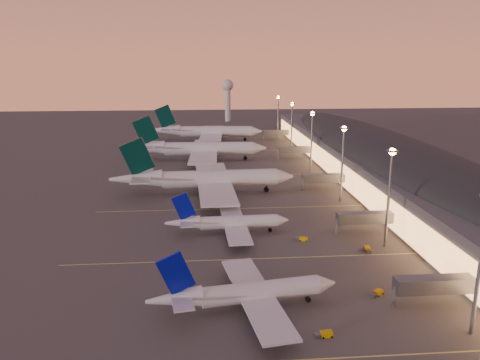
{
  "coord_description": "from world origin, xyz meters",
  "views": [
    {
      "loc": [
        -10.67,
        -109.67,
        46.84
      ],
      "look_at": [
        2.0,
        45.0,
        7.0
      ],
      "focal_mm": 35.0,
      "sensor_mm": 36.0,
      "label": 1
    }
  ],
  "objects_px": {
    "radar_tower": "(228,93)",
    "baggage_tug_d": "(367,249)",
    "airliner_narrow_south": "(245,293)",
    "airliner_narrow_north": "(228,223)",
    "airliner_wide_near": "(204,179)",
    "baggage_tug_c": "(302,239)",
    "airliner_wide_far": "(206,132)",
    "airliner_wide_mid": "(196,149)",
    "baggage_tug_a": "(324,334)",
    "baggage_tug_b": "(377,293)"
  },
  "relations": [
    {
      "from": "airliner_wide_mid",
      "to": "airliner_narrow_north",
      "type": "bearing_deg",
      "value": -82.19
    },
    {
      "from": "airliner_wide_far",
      "to": "baggage_tug_a",
      "type": "xyz_separation_m",
      "value": [
        18.43,
        -206.63,
        -5.17
      ]
    },
    {
      "from": "airliner_narrow_north",
      "to": "baggage_tug_b",
      "type": "distance_m",
      "value": 47.43
    },
    {
      "from": "radar_tower",
      "to": "baggage_tug_d",
      "type": "bearing_deg",
      "value": -85.54
    },
    {
      "from": "airliner_wide_near",
      "to": "baggage_tug_a",
      "type": "relative_size",
      "value": 20.3
    },
    {
      "from": "airliner_narrow_south",
      "to": "airliner_narrow_north",
      "type": "height_order",
      "value": "airliner_narrow_south"
    },
    {
      "from": "radar_tower",
      "to": "baggage_tug_c",
      "type": "distance_m",
      "value": 255.12
    },
    {
      "from": "baggage_tug_a",
      "to": "baggage_tug_c",
      "type": "distance_m",
      "value": 45.0
    },
    {
      "from": "baggage_tug_a",
      "to": "baggage_tug_d",
      "type": "xyz_separation_m",
      "value": [
        20.58,
        36.25,
        0.03
      ]
    },
    {
      "from": "airliner_narrow_north",
      "to": "baggage_tug_a",
      "type": "distance_m",
      "value": 53.41
    },
    {
      "from": "baggage_tug_d",
      "to": "baggage_tug_a",
      "type": "bearing_deg",
      "value": 158.24
    },
    {
      "from": "airliner_narrow_north",
      "to": "baggage_tug_a",
      "type": "bearing_deg",
      "value": -76.96
    },
    {
      "from": "baggage_tug_c",
      "to": "airliner_wide_mid",
      "type": "bearing_deg",
      "value": 126.11
    },
    {
      "from": "baggage_tug_a",
      "to": "airliner_wide_far",
      "type": "bearing_deg",
      "value": 90.17
    },
    {
      "from": "radar_tower",
      "to": "airliner_narrow_north",
      "type": "bearing_deg",
      "value": -93.25
    },
    {
      "from": "airliner_narrow_north",
      "to": "airliner_wide_far",
      "type": "distance_m",
      "value": 155.23
    },
    {
      "from": "baggage_tug_c",
      "to": "baggage_tug_b",
      "type": "bearing_deg",
      "value": -52.93
    },
    {
      "from": "airliner_narrow_north",
      "to": "airliner_narrow_south",
      "type": "bearing_deg",
      "value": -90.77
    },
    {
      "from": "airliner_wide_mid",
      "to": "airliner_wide_near",
      "type": "bearing_deg",
      "value": -84.59
    },
    {
      "from": "airliner_wide_near",
      "to": "airliner_wide_mid",
      "type": "height_order",
      "value": "airliner_wide_mid"
    },
    {
      "from": "airliner_wide_mid",
      "to": "airliner_wide_far",
      "type": "xyz_separation_m",
      "value": [
        4.98,
        55.85,
        -0.0
      ]
    },
    {
      "from": "airliner_wide_mid",
      "to": "baggage_tug_a",
      "type": "bearing_deg",
      "value": -78.81
    },
    {
      "from": "airliner_narrow_north",
      "to": "radar_tower",
      "type": "relative_size",
      "value": 1.06
    },
    {
      "from": "radar_tower",
      "to": "baggage_tug_d",
      "type": "height_order",
      "value": "radar_tower"
    },
    {
      "from": "airliner_wide_near",
      "to": "baggage_tug_c",
      "type": "relative_size",
      "value": 19.02
    },
    {
      "from": "airliner_wide_near",
      "to": "baggage_tug_c",
      "type": "distance_m",
      "value": 54.17
    },
    {
      "from": "airliner_wide_near",
      "to": "airliner_narrow_south",
      "type": "bearing_deg",
      "value": -86.93
    },
    {
      "from": "airliner_narrow_north",
      "to": "airliner_wide_mid",
      "type": "bearing_deg",
      "value": 93.32
    },
    {
      "from": "airliner_wide_near",
      "to": "airliner_wide_far",
      "type": "bearing_deg",
      "value": 87.03
    },
    {
      "from": "airliner_narrow_south",
      "to": "baggage_tug_d",
      "type": "xyz_separation_m",
      "value": [
        33.56,
        26.04,
        -3.01
      ]
    },
    {
      "from": "airliner_wide_far",
      "to": "baggage_tug_b",
      "type": "relative_size",
      "value": 20.57
    },
    {
      "from": "airliner_wide_far",
      "to": "baggage_tug_c",
      "type": "bearing_deg",
      "value": -77.45
    },
    {
      "from": "baggage_tug_b",
      "to": "baggage_tug_d",
      "type": "relative_size",
      "value": 0.95
    },
    {
      "from": "airliner_narrow_north",
      "to": "baggage_tug_c",
      "type": "relative_size",
      "value": 9.94
    },
    {
      "from": "airliner_wide_far",
      "to": "baggage_tug_d",
      "type": "distance_m",
      "value": 174.86
    },
    {
      "from": "baggage_tug_a",
      "to": "radar_tower",
      "type": "bearing_deg",
      "value": 85.05
    },
    {
      "from": "airliner_narrow_north",
      "to": "airliner_wide_mid",
      "type": "height_order",
      "value": "airliner_wide_mid"
    },
    {
      "from": "airliner_narrow_south",
      "to": "baggage_tug_a",
      "type": "bearing_deg",
      "value": -46.96
    },
    {
      "from": "airliner_wide_far",
      "to": "baggage_tug_d",
      "type": "xyz_separation_m",
      "value": [
        39.01,
        -170.38,
        -5.14
      ]
    },
    {
      "from": "airliner_wide_near",
      "to": "airliner_wide_mid",
      "type": "distance_m",
      "value": 58.87
    },
    {
      "from": "airliner_wide_near",
      "to": "baggage_tug_b",
      "type": "bearing_deg",
      "value": -68.03
    },
    {
      "from": "airliner_narrow_south",
      "to": "airliner_narrow_north",
      "type": "xyz_separation_m",
      "value": [
        -0.98,
        41.27,
        -0.28
      ]
    },
    {
      "from": "airliner_narrow_north",
      "to": "baggage_tug_a",
      "type": "height_order",
      "value": "airliner_narrow_north"
    },
    {
      "from": "airliner_wide_mid",
      "to": "radar_tower",
      "type": "height_order",
      "value": "radar_tower"
    },
    {
      "from": "airliner_wide_far",
      "to": "airliner_wide_mid",
      "type": "bearing_deg",
      "value": -90.98
    },
    {
      "from": "airliner_wide_near",
      "to": "radar_tower",
      "type": "xyz_separation_m",
      "value": [
        20.39,
        206.82,
        16.43
      ]
    },
    {
      "from": "airliner_narrow_north",
      "to": "radar_tower",
      "type": "xyz_separation_m",
      "value": [
        14.05,
        247.33,
        18.68
      ]
    },
    {
      "from": "airliner_wide_mid",
      "to": "baggage_tug_a",
      "type": "relative_size",
      "value": 20.89
    },
    {
      "from": "airliner_wide_near",
      "to": "radar_tower",
      "type": "distance_m",
      "value": 208.47
    },
    {
      "from": "airliner_wide_far",
      "to": "baggage_tug_d",
      "type": "height_order",
      "value": "airliner_wide_far"
    }
  ]
}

